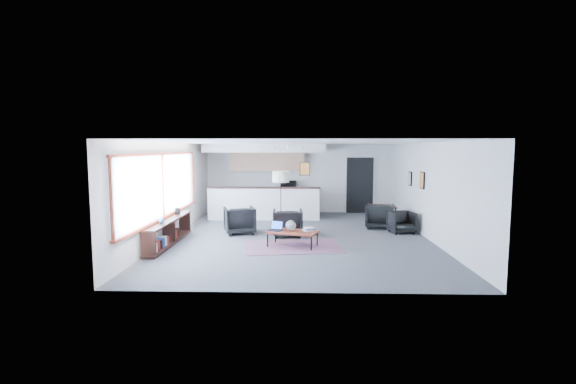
{
  "coord_description": "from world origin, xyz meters",
  "views": [
    {
      "loc": [
        0.04,
        -11.36,
        2.44
      ],
      "look_at": [
        -0.3,
        0.4,
        1.21
      ],
      "focal_mm": 26.0,
      "sensor_mm": 36.0,
      "label": 1
    }
  ],
  "objects_px": {
    "armchair_left": "(240,219)",
    "floor_lamp": "(281,179)",
    "dining_chair_near": "(402,223)",
    "laptop": "(276,228)",
    "ceramic_pot": "(291,226)",
    "armchair_right": "(288,221)",
    "microwave": "(288,184)",
    "dining_table": "(382,207)",
    "book_stack": "(309,229)",
    "dining_chair_far": "(380,217)",
    "coffee_table": "(293,232)"
  },
  "relations": [
    {
      "from": "ceramic_pot",
      "to": "armchair_right",
      "type": "xyz_separation_m",
      "value": [
        -0.11,
        1.22,
        -0.11
      ]
    },
    {
      "from": "dining_table",
      "to": "dining_chair_near",
      "type": "relative_size",
      "value": 1.45
    },
    {
      "from": "dining_table",
      "to": "microwave",
      "type": "height_order",
      "value": "microwave"
    },
    {
      "from": "floor_lamp",
      "to": "dining_table",
      "type": "bearing_deg",
      "value": 5.76
    },
    {
      "from": "floor_lamp",
      "to": "armchair_left",
      "type": "bearing_deg",
      "value": -147.57
    },
    {
      "from": "armchair_right",
      "to": "dining_chair_near",
      "type": "distance_m",
      "value": 3.34
    },
    {
      "from": "ceramic_pot",
      "to": "microwave",
      "type": "bearing_deg",
      "value": 92.23
    },
    {
      "from": "laptop",
      "to": "armchair_left",
      "type": "distance_m",
      "value": 1.86
    },
    {
      "from": "floor_lamp",
      "to": "microwave",
      "type": "xyz_separation_m",
      "value": [
        0.15,
        3.02,
        -0.41
      ]
    },
    {
      "from": "dining_table",
      "to": "microwave",
      "type": "xyz_separation_m",
      "value": [
        -2.95,
        2.71,
        0.49
      ]
    },
    {
      "from": "laptop",
      "to": "dining_table",
      "type": "relative_size",
      "value": 0.46
    },
    {
      "from": "dining_chair_near",
      "to": "laptop",
      "type": "bearing_deg",
      "value": -162.33
    },
    {
      "from": "armchair_left",
      "to": "ceramic_pot",
      "type": "bearing_deg",
      "value": 117.91
    },
    {
      "from": "armchair_right",
      "to": "dining_chair_far",
      "type": "distance_m",
      "value": 3.06
    },
    {
      "from": "laptop",
      "to": "dining_table",
      "type": "xyz_separation_m",
      "value": [
        3.12,
        2.52,
        0.16
      ]
    },
    {
      "from": "armchair_right",
      "to": "microwave",
      "type": "xyz_separation_m",
      "value": [
        -0.09,
        4.07,
        0.7
      ]
    },
    {
      "from": "ceramic_pot",
      "to": "book_stack",
      "type": "distance_m",
      "value": 0.46
    },
    {
      "from": "armchair_left",
      "to": "dining_chair_near",
      "type": "xyz_separation_m",
      "value": [
        4.68,
        0.23,
        -0.13
      ]
    },
    {
      "from": "armchair_left",
      "to": "dining_chair_far",
      "type": "height_order",
      "value": "armchair_left"
    },
    {
      "from": "laptop",
      "to": "dining_chair_near",
      "type": "bearing_deg",
      "value": 47.84
    },
    {
      "from": "laptop",
      "to": "dining_chair_near",
      "type": "xyz_separation_m",
      "value": [
        3.55,
        1.71,
        -0.17
      ]
    },
    {
      "from": "armchair_left",
      "to": "dining_table",
      "type": "bearing_deg",
      "value": 177.36
    },
    {
      "from": "ceramic_pot",
      "to": "dining_chair_far",
      "type": "distance_m",
      "value": 3.65
    },
    {
      "from": "dining_chair_near",
      "to": "microwave",
      "type": "xyz_separation_m",
      "value": [
        -3.38,
        3.52,
        0.82
      ]
    },
    {
      "from": "armchair_left",
      "to": "dining_chair_near",
      "type": "bearing_deg",
      "value": 166.38
    },
    {
      "from": "laptop",
      "to": "ceramic_pot",
      "type": "height_order",
      "value": "ceramic_pot"
    },
    {
      "from": "ceramic_pot",
      "to": "microwave",
      "type": "xyz_separation_m",
      "value": [
        -0.21,
        5.29,
        0.59
      ]
    },
    {
      "from": "armchair_left",
      "to": "dining_chair_near",
      "type": "relative_size",
      "value": 1.46
    },
    {
      "from": "coffee_table",
      "to": "dining_chair_far",
      "type": "bearing_deg",
      "value": 60.59
    },
    {
      "from": "armchair_left",
      "to": "floor_lamp",
      "type": "relative_size",
      "value": 0.49
    },
    {
      "from": "laptop",
      "to": "dining_chair_near",
      "type": "height_order",
      "value": "laptop"
    },
    {
      "from": "armchair_right",
      "to": "floor_lamp",
      "type": "distance_m",
      "value": 1.55
    },
    {
      "from": "laptop",
      "to": "ceramic_pot",
      "type": "bearing_deg",
      "value": 12.27
    },
    {
      "from": "ceramic_pot",
      "to": "microwave",
      "type": "relative_size",
      "value": 0.47
    },
    {
      "from": "armchair_right",
      "to": "laptop",
      "type": "bearing_deg",
      "value": 74.88
    },
    {
      "from": "armchair_right",
      "to": "floor_lamp",
      "type": "xyz_separation_m",
      "value": [
        -0.24,
        1.05,
        1.11
      ]
    },
    {
      "from": "dining_chair_near",
      "to": "microwave",
      "type": "relative_size",
      "value": 1.07
    },
    {
      "from": "coffee_table",
      "to": "dining_chair_near",
      "type": "bearing_deg",
      "value": 46.78
    },
    {
      "from": "laptop",
      "to": "microwave",
      "type": "distance_m",
      "value": 5.27
    },
    {
      "from": "armchair_right",
      "to": "book_stack",
      "type": "bearing_deg",
      "value": 112.41
    },
    {
      "from": "dining_table",
      "to": "coffee_table",
      "type": "bearing_deg",
      "value": -135.97
    },
    {
      "from": "coffee_table",
      "to": "laptop",
      "type": "relative_size",
      "value": 3.48
    },
    {
      "from": "armchair_left",
      "to": "floor_lamp",
      "type": "bearing_deg",
      "value": -164.03
    },
    {
      "from": "book_stack",
      "to": "armchair_left",
      "type": "bearing_deg",
      "value": 141.98
    },
    {
      "from": "armchair_left",
      "to": "floor_lamp",
      "type": "distance_m",
      "value": 1.75
    },
    {
      "from": "book_stack",
      "to": "dining_chair_far",
      "type": "relative_size",
      "value": 0.49
    },
    {
      "from": "laptop",
      "to": "microwave",
      "type": "xyz_separation_m",
      "value": [
        0.17,
        5.23,
        0.65
      ]
    },
    {
      "from": "book_stack",
      "to": "dining_table",
      "type": "distance_m",
      "value": 3.46
    },
    {
      "from": "ceramic_pot",
      "to": "armchair_right",
      "type": "height_order",
      "value": "armchair_right"
    },
    {
      "from": "book_stack",
      "to": "dining_table",
      "type": "height_order",
      "value": "dining_table"
    }
  ]
}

